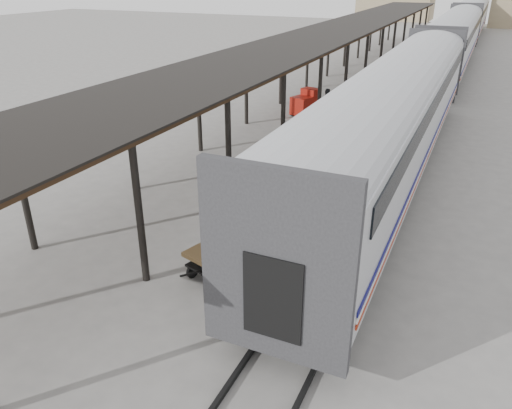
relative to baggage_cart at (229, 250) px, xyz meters
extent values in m
plane|color=slate|center=(-0.50, 0.61, -0.65)|extent=(160.00, 160.00, 0.00)
cube|color=silver|center=(2.70, 8.61, 1.95)|extent=(3.00, 24.00, 2.90)
cube|color=#28282B|center=(2.70, -3.29, 1.95)|extent=(3.04, 0.22, 3.50)
cube|color=black|center=(1.18, 8.61, 2.85)|extent=(0.04, 22.08, 0.65)
cube|color=black|center=(2.70, 8.61, 0.25)|extent=(2.55, 23.04, 0.50)
cube|color=silver|center=(2.70, 34.61, 1.95)|extent=(3.00, 24.00, 2.90)
cube|color=#28282B|center=(2.70, 22.71, 1.95)|extent=(3.04, 0.22, 3.50)
cube|color=black|center=(1.18, 34.61, 2.85)|extent=(0.04, 22.08, 0.65)
cube|color=black|center=(2.70, 34.61, 0.25)|extent=(2.55, 23.04, 0.50)
cube|color=silver|center=(2.70, 60.61, 1.95)|extent=(3.00, 24.00, 2.90)
cube|color=#28282B|center=(2.70, 48.71, 1.95)|extent=(3.04, 0.22, 3.50)
cube|color=black|center=(1.18, 60.61, 2.85)|extent=(0.04, 22.08, 0.65)
cube|color=black|center=(2.70, 60.61, 0.25)|extent=(2.55, 23.04, 0.50)
cube|color=black|center=(1.45, 0.11, 1.50)|extent=(0.50, 1.70, 2.00)
imported|color=silver|center=(1.45, 0.11, 1.36)|extent=(0.72, 0.89, 1.72)
cube|color=olive|center=(1.05, -0.04, 0.75)|extent=(0.57, 0.25, 0.42)
cube|color=#422B19|center=(-3.90, 24.61, 3.35)|extent=(4.60, 64.00, 0.18)
cube|color=black|center=(-3.90, 24.61, 3.47)|extent=(4.90, 64.30, 0.06)
cylinder|color=black|center=(-5.95, 24.61, 1.35)|extent=(0.20, 0.20, 4.00)
cylinder|color=black|center=(-5.95, 55.61, 1.35)|extent=(0.20, 0.20, 4.00)
cylinder|color=black|center=(-1.85, 24.61, 1.35)|extent=(0.20, 0.20, 4.00)
cylinder|color=black|center=(-1.85, 55.61, 1.35)|extent=(0.20, 0.20, 4.00)
cube|color=black|center=(1.98, 34.61, -0.59)|extent=(0.10, 150.00, 0.12)
cube|color=black|center=(3.42, 34.61, -0.59)|extent=(0.10, 150.00, 0.12)
cube|color=tan|center=(-10.50, 82.61, 2.35)|extent=(12.00, 8.00, 6.00)
cube|color=brown|center=(0.00, 0.00, 0.15)|extent=(1.88, 2.66, 0.12)
cube|color=black|center=(0.00, 0.00, -0.20)|extent=(1.76, 2.53, 0.06)
cylinder|color=black|center=(-0.75, -0.77, -0.45)|extent=(0.19, 0.41, 0.40)
cylinder|color=black|center=(0.21, -1.05, -0.45)|extent=(0.19, 0.41, 0.40)
cylinder|color=black|center=(-0.21, 1.05, -0.45)|extent=(0.19, 0.41, 0.40)
cylinder|color=black|center=(0.75, 0.77, -0.45)|extent=(0.19, 0.41, 0.40)
cube|color=#343336|center=(-0.12, 0.61, 0.31)|extent=(0.66, 0.53, 0.20)
cube|color=olive|center=(0.47, 0.58, 0.31)|extent=(0.61, 0.53, 0.19)
cube|color=black|center=(-0.24, 0.12, 0.33)|extent=(0.68, 0.56, 0.23)
cube|color=#3C4428|center=(0.23, 0.06, 0.30)|extent=(0.60, 0.49, 0.19)
cube|color=#4E2C1F|center=(-0.01, 0.54, 0.52)|extent=(0.62, 0.54, 0.19)
cube|color=olive|center=(-0.23, 0.15, 0.55)|extent=(0.55, 0.44, 0.20)
cube|color=#343336|center=(-0.01, 0.46, 0.71)|extent=(0.48, 0.40, 0.15)
cube|color=maroon|center=(-3.61, 16.65, -0.03)|extent=(1.47, 1.91, 1.01)
cube|color=maroon|center=(-3.48, 17.07, 0.64)|extent=(1.11, 0.93, 0.39)
cylinder|color=black|center=(-4.23, 16.20, -0.45)|extent=(0.25, 0.42, 0.40)
cylinder|color=black|center=(-3.38, 15.93, -0.45)|extent=(0.25, 0.42, 0.40)
cylinder|color=black|center=(-3.85, 17.37, -0.45)|extent=(0.25, 0.42, 0.40)
cylinder|color=black|center=(-3.00, 17.10, -0.45)|extent=(0.25, 0.42, 0.40)
imported|color=navy|center=(0.25, -0.65, 1.19)|extent=(0.57, 0.78, 1.96)
imported|color=black|center=(-1.94, 15.38, 0.32)|extent=(1.16, 0.54, 1.94)
camera|label=1|loc=(5.62, -10.58, 7.00)|focal=35.00mm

